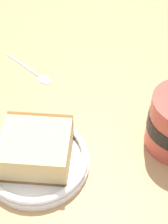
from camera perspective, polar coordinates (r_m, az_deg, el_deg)
The scene contains 4 objects.
ground_plane at distance 51.64cm, azimuth -1.58°, elevation -7.15°, with size 158.21×158.21×2.58cm, color tan.
small_plate at distance 48.62cm, azimuth -7.91°, elevation -8.04°, with size 14.87×14.87×2.02cm.
cake_slice at distance 46.88cm, azimuth -8.14°, elevation -6.07°, with size 11.41×10.99×4.68cm.
teaspoon at distance 62.99cm, azimuth -8.08°, elevation 6.52°, with size 8.22×11.00×0.80cm.
Camera 1 is at (-4.26, -30.52, 40.14)cm, focal length 53.83 mm.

